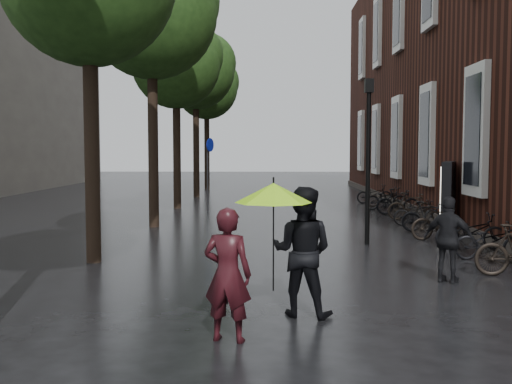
{
  "coord_description": "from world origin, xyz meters",
  "views": [
    {
      "loc": [
        -0.28,
        -5.99,
        2.49
      ],
      "look_at": [
        -0.49,
        5.52,
        1.66
      ],
      "focal_mm": 42.0,
      "sensor_mm": 36.0,
      "label": 1
    }
  ],
  "objects_px": {
    "pedestrian_walking": "(449,240)",
    "parked_bicycles": "(418,211)",
    "ad_lightbox": "(448,196)",
    "lamp_post": "(368,145)",
    "person_black": "(302,251)",
    "person_burgundy": "(228,274)"
  },
  "relations": [
    {
      "from": "parked_bicycles",
      "to": "ad_lightbox",
      "type": "bearing_deg",
      "value": -66.27
    },
    {
      "from": "pedestrian_walking",
      "to": "ad_lightbox",
      "type": "xyz_separation_m",
      "value": [
        2.11,
        7.13,
        0.25
      ]
    },
    {
      "from": "parked_bicycles",
      "to": "ad_lightbox",
      "type": "distance_m",
      "value": 1.52
    },
    {
      "from": "parked_bicycles",
      "to": "lamp_post",
      "type": "relative_size",
      "value": 3.85
    },
    {
      "from": "pedestrian_walking",
      "to": "parked_bicycles",
      "type": "height_order",
      "value": "pedestrian_walking"
    },
    {
      "from": "person_burgundy",
      "to": "parked_bicycles",
      "type": "relative_size",
      "value": 0.11
    },
    {
      "from": "ad_lightbox",
      "to": "pedestrian_walking",
      "type": "bearing_deg",
      "value": -84.22
    },
    {
      "from": "person_burgundy",
      "to": "pedestrian_walking",
      "type": "bearing_deg",
      "value": -124.86
    },
    {
      "from": "person_burgundy",
      "to": "parked_bicycles",
      "type": "distance_m",
      "value": 13.1
    },
    {
      "from": "ad_lightbox",
      "to": "person_burgundy",
      "type": "bearing_deg",
      "value": -97.24
    },
    {
      "from": "parked_bicycles",
      "to": "ad_lightbox",
      "type": "relative_size",
      "value": 7.82
    },
    {
      "from": "lamp_post",
      "to": "person_burgundy",
      "type": "bearing_deg",
      "value": -111.51
    },
    {
      "from": "person_black",
      "to": "pedestrian_walking",
      "type": "height_order",
      "value": "person_black"
    },
    {
      "from": "person_black",
      "to": "ad_lightbox",
      "type": "height_order",
      "value": "ad_lightbox"
    },
    {
      "from": "person_burgundy",
      "to": "person_black",
      "type": "relative_size",
      "value": 0.9
    },
    {
      "from": "person_burgundy",
      "to": "lamp_post",
      "type": "xyz_separation_m",
      "value": [
        3.13,
        7.94,
        1.73
      ]
    },
    {
      "from": "parked_bicycles",
      "to": "ad_lightbox",
      "type": "height_order",
      "value": "ad_lightbox"
    },
    {
      "from": "parked_bicycles",
      "to": "pedestrian_walking",
      "type": "bearing_deg",
      "value": -100.44
    },
    {
      "from": "parked_bicycles",
      "to": "lamp_post",
      "type": "xyz_separation_m",
      "value": [
        -2.33,
        -3.97,
        2.15
      ]
    },
    {
      "from": "person_burgundy",
      "to": "ad_lightbox",
      "type": "xyz_separation_m",
      "value": [
        6.02,
        10.63,
        0.19
      ]
    },
    {
      "from": "pedestrian_walking",
      "to": "ad_lightbox",
      "type": "distance_m",
      "value": 7.44
    },
    {
      "from": "pedestrian_walking",
      "to": "lamp_post",
      "type": "xyz_separation_m",
      "value": [
        -0.78,
        4.45,
        1.8
      ]
    }
  ]
}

